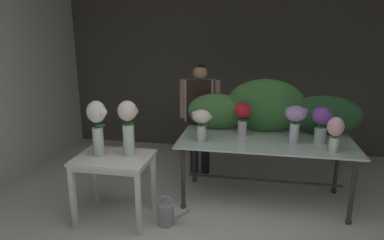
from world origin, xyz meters
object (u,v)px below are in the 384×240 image
Objects in this scene: vase_crimson_snapdragons at (243,116)px; vase_ivory_freesia at (201,121)px; vase_white_roses_tall at (97,123)px; display_table_glass at (265,149)px; vase_lilac_lilies at (295,119)px; side_table_white at (114,165)px; florist at (200,109)px; vase_blush_peonies at (335,131)px; vase_violet_stock at (321,122)px; vase_cream_lisianthus_tall at (128,124)px; watering_can at (166,214)px.

vase_crimson_snapdragons is 0.55m from vase_ivory_freesia.
display_table_glass is at bearing 22.47° from vase_white_roses_tall.
vase_white_roses_tall is (-2.07, -0.66, 0.03)m from vase_lilac_lilies.
vase_white_roses_tall reaches higher than side_table_white.
florist is 0.86m from vase_crimson_snapdragons.
side_table_white is 2.36m from vase_blush_peonies.
vase_violet_stock reaches higher than vase_crimson_snapdragons.
vase_ivory_freesia is at bearing 30.87° from side_table_white.
vase_violet_stock is 0.96× the size of vase_lilac_lilies.
vase_violet_stock is at bearing 18.09° from vase_cream_lisianthus_tall.
vase_white_roses_tall is 0.33m from vase_cream_lisianthus_tall.
vase_white_roses_tall is (-1.02, -0.52, 0.07)m from vase_ivory_freesia.
side_table_white is 2.35m from vase_violet_stock.
florist is at bearing 85.13° from watering_can.
side_table_white is 1.96× the size of vase_crimson_snapdragons.
vase_violet_stock is at bearing -24.70° from florist.
vase_cream_lisianthus_tall is (-0.54, -1.36, 0.12)m from florist.
vase_crimson_snapdragons is (1.32, 0.83, 0.40)m from side_table_white.
vase_blush_peonies is at bearing -31.56° from florist.
vase_lilac_lilies is at bearing 7.70° from vase_ivory_freesia.
vase_white_roses_tall is 1.22m from watering_can.
vase_cream_lisianthus_tall is at bearing -161.91° from vase_violet_stock.
florist is 4.47× the size of watering_can.
vase_white_roses_tall is (-2.45, -0.44, 0.09)m from vase_blush_peonies.
vase_blush_peonies is at bearing -21.82° from vase_crimson_snapdragons.
vase_ivory_freesia reaches higher than display_table_glass.
vase_crimson_snapdragons reaches higher than vase_ivory_freesia.
florist reaches higher than watering_can.
watering_can is at bearing -153.03° from vase_lilac_lilies.
florist is 4.14× the size of vase_ivory_freesia.
vase_ivory_freesia is (-1.43, 0.08, 0.02)m from vase_blush_peonies.
vase_lilac_lilies is (0.31, -0.07, 0.39)m from display_table_glass.
vase_crimson_snapdragons is 0.68× the size of vase_white_roses_tall.
florist is 1.66m from vase_violet_stock.
display_table_glass is at bearing 24.39° from side_table_white.
display_table_glass is at bearing 168.02° from vase_lilac_lilies.
display_table_glass is 0.47m from vase_crimson_snapdragons.
vase_cream_lisianthus_tall is at bearing -169.92° from vase_blush_peonies.
vase_cream_lisianthus_tall is (-0.70, -0.45, 0.05)m from vase_ivory_freesia.
side_table_white is 2.06m from vase_lilac_lilies.
vase_violet_stock is (0.60, 0.00, 0.36)m from display_table_glass.
vase_lilac_lilies is (0.59, -0.17, 0.03)m from vase_crimson_snapdragons.
vase_ivory_freesia is 1.09m from watering_can.
display_table_glass is 3.39× the size of vase_cream_lisianthus_tall.
vase_violet_stock is 1.10× the size of vase_ivory_freesia.
vase_violet_stock is at bearing 107.40° from vase_blush_peonies.
watering_can is (0.41, -0.08, -0.95)m from vase_cream_lisianthus_tall.
vase_cream_lisianthus_tall is at bearing 20.74° from side_table_white.
florist is at bearing 136.46° from vase_crimson_snapdragons.
vase_white_roses_tall is at bearing -162.31° from vase_lilac_lilies.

